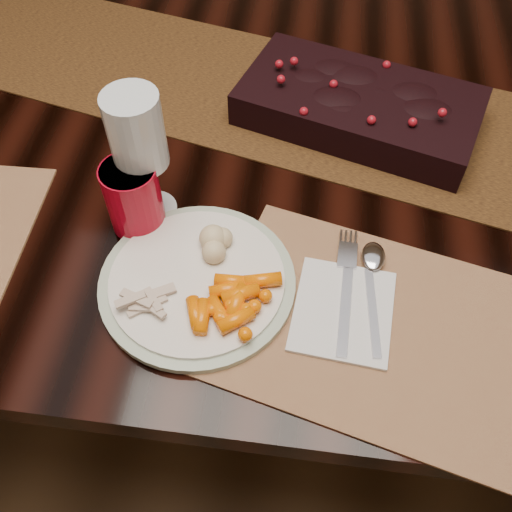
# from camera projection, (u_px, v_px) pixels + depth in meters

# --- Properties ---
(floor) EXTENTS (5.00, 5.00, 0.00)m
(floor) POSITION_uv_depth(u_px,v_px,m) (259.00, 349.00, 1.54)
(floor) COLOR black
(floor) RESTS_ON ground
(dining_table) EXTENTS (1.80, 1.00, 0.75)m
(dining_table) POSITION_uv_depth(u_px,v_px,m) (260.00, 269.00, 1.24)
(dining_table) COLOR black
(dining_table) RESTS_ON floor
(table_runner) EXTENTS (1.61, 0.70, 0.00)m
(table_runner) POSITION_uv_depth(u_px,v_px,m) (297.00, 102.00, 0.99)
(table_runner) COLOR black
(table_runner) RESTS_ON dining_table
(centerpiece) EXTENTS (0.42, 0.30, 0.08)m
(centerpiece) POSITION_uv_depth(u_px,v_px,m) (359.00, 102.00, 0.93)
(centerpiece) COLOR black
(centerpiece) RESTS_ON table_runner
(placemat_main) EXTENTS (0.45, 0.38, 0.00)m
(placemat_main) POSITION_uv_depth(u_px,v_px,m) (372.00, 327.00, 0.73)
(placemat_main) COLOR #966B48
(placemat_main) RESTS_ON dining_table
(dinner_plate) EXTENTS (0.29, 0.29, 0.01)m
(dinner_plate) POSITION_uv_depth(u_px,v_px,m) (197.00, 281.00, 0.76)
(dinner_plate) COLOR silver
(dinner_plate) RESTS_ON placemat_main
(baby_carrots) EXTENTS (0.15, 0.13, 0.02)m
(baby_carrots) POSITION_uv_depth(u_px,v_px,m) (222.00, 295.00, 0.72)
(baby_carrots) COLOR #F06600
(baby_carrots) RESTS_ON dinner_plate
(mashed_potatoes) EXTENTS (0.09, 0.08, 0.04)m
(mashed_potatoes) POSITION_uv_depth(u_px,v_px,m) (219.00, 241.00, 0.76)
(mashed_potatoes) COLOR beige
(mashed_potatoes) RESTS_ON dinner_plate
(turkey_shreds) EXTENTS (0.07, 0.06, 0.01)m
(turkey_shreds) POSITION_uv_depth(u_px,v_px,m) (143.00, 299.00, 0.72)
(turkey_shreds) COLOR beige
(turkey_shreds) RESTS_ON dinner_plate
(napkin) EXTENTS (0.14, 0.16, 0.01)m
(napkin) POSITION_uv_depth(u_px,v_px,m) (343.00, 311.00, 0.74)
(napkin) COLOR silver
(napkin) RESTS_ON placemat_main
(fork) EXTENTS (0.03, 0.18, 0.00)m
(fork) POSITION_uv_depth(u_px,v_px,m) (346.00, 295.00, 0.74)
(fork) COLOR white
(fork) RESTS_ON napkin
(spoon) EXTENTS (0.05, 0.17, 0.00)m
(spoon) POSITION_uv_depth(u_px,v_px,m) (373.00, 294.00, 0.75)
(spoon) COLOR silver
(spoon) RESTS_ON napkin
(red_cup) EXTENTS (0.08, 0.08, 0.11)m
(red_cup) POSITION_uv_depth(u_px,v_px,m) (134.00, 197.00, 0.79)
(red_cup) COLOR #AE071D
(red_cup) RESTS_ON placemat_main
(wine_glass) EXTENTS (0.08, 0.08, 0.21)m
(wine_glass) POSITION_uv_depth(u_px,v_px,m) (142.00, 159.00, 0.76)
(wine_glass) COLOR silver
(wine_glass) RESTS_ON dining_table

